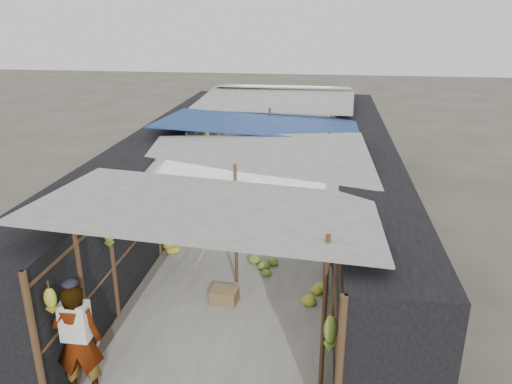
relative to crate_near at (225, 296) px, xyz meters
The scene contains 14 objects.
ground 2.20m from the crate_near, 87.49° to the right, with size 80.00×80.00×0.00m, color #6B6356.
aisle_slab 4.31m from the crate_near, 88.72° to the left, with size 3.60×16.00×0.02m, color #9E998E.
stall_left 5.13m from the crate_near, 121.15° to the left, with size 1.40×15.00×2.30m, color black.
stall_right 5.23m from the crate_near, 57.01° to the left, with size 1.40×15.00×2.30m, color black.
crate_near is the anchor object (origin of this frame).
crate_mid 3.43m from the crate_near, 75.78° to the left, with size 0.51×0.41×0.31m, color #94724B.
crate_back 4.84m from the crate_near, 94.08° to the left, with size 0.43×0.35×0.28m, color #94724B.
black_basin 5.24m from the crate_near, 79.79° to the left, with size 0.62×0.62×0.19m, color black.
vendor_elderly 3.22m from the crate_near, 120.54° to the right, with size 0.68×0.44×1.85m, color white.
shopper_blue 7.19m from the crate_near, 88.73° to the left, with size 0.82×0.64×1.69m, color #1F559E.
vendor_seated 4.11m from the crate_near, 77.12° to the left, with size 0.64×0.37×0.99m, color #544D48.
market_canopy 5.16m from the crate_near, 88.45° to the left, with size 5.62×15.20×2.77m.
hanging_bananas 4.55m from the crate_near, 87.62° to the left, with size 3.96×14.40×0.80m.
floor_bananas 4.26m from the crate_near, 89.22° to the left, with size 3.74×8.72×0.33m.
Camera 1 is at (1.68, -6.08, 5.39)m, focal length 35.00 mm.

